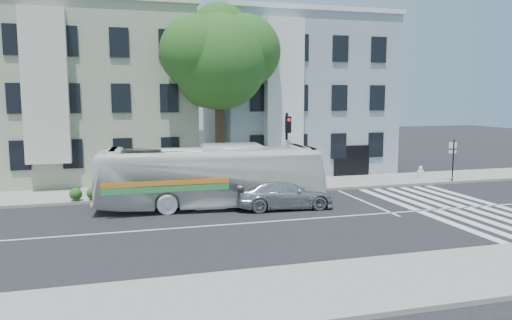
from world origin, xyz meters
name	(u,v)px	position (x,y,z in m)	size (l,w,h in m)	color
ground	(260,222)	(0.00, 0.00, 0.00)	(120.00, 120.00, 0.00)	black
sidewalk_far	(222,188)	(0.00, 8.00, 0.07)	(80.00, 4.00, 0.15)	gray
sidewalk_near	(339,287)	(0.00, -8.00, 0.07)	(80.00, 4.00, 0.15)	gray
building_left	(98,96)	(-7.00, 15.00, 5.50)	(12.00, 10.00, 11.00)	#98A086
building_right	(293,96)	(7.00, 15.00, 5.50)	(12.00, 10.00, 11.00)	#8696A0
street_tree	(219,56)	(0.06, 8.74, 7.83)	(7.30, 5.90, 11.10)	#2D2116
bus	(211,176)	(-1.51, 3.55, 1.56)	(11.23, 2.63, 3.13)	white
sedan	(284,194)	(1.91, 2.37, 0.72)	(4.97, 2.02, 1.44)	#B7BABF
hedge	(159,190)	(-3.82, 6.30, 0.50)	(8.50, 0.84, 0.70)	#285E1E
traffic_signal	(287,142)	(3.34, 5.94, 2.96)	(0.48, 0.54, 4.58)	black
fire_hydrant	(421,172)	(13.22, 7.61, 0.57)	(0.46, 0.27, 0.83)	silver
far_sign_pole	(453,155)	(14.52, 6.14, 1.83)	(0.46, 0.25, 2.67)	black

